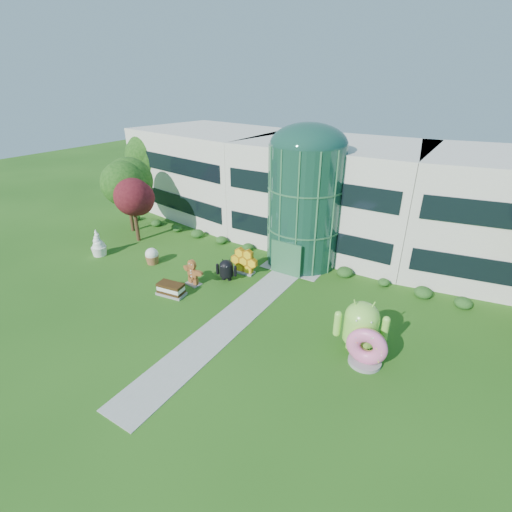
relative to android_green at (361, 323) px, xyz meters
The scene contains 14 objects.
ground 8.69m from the android_green, 158.48° to the right, with size 140.00×140.00×0.00m, color #215114.
building 17.09m from the android_green, 117.99° to the left, with size 46.00×15.00×9.30m, color beige, non-canonical shape.
atrium 12.29m from the android_green, 131.69° to the left, with size 6.00×6.00×9.80m, color #194738.
walkway 8.19m from the android_green, behind, with size 2.40×20.00×0.04m, color #9E9E93.
tree_red 23.85m from the android_green, 169.40° to the left, with size 4.00×4.00×6.00m, color #3F0C14, non-canonical shape.
trees_backdrop 12.88m from the android_green, 128.68° to the left, with size 52.00×8.00×8.40m, color #153E0F, non-canonical shape.
android_green is the anchor object (origin of this frame).
android_black 11.74m from the android_green, 167.31° to the left, with size 1.76×1.18×2.00m, color black, non-canonical shape.
donut 1.39m from the android_green, 54.65° to the right, with size 2.27×1.09×2.36m, color #DF559A, non-canonical shape.
gingerbread 13.21m from the android_green, behind, with size 2.30×0.88×2.12m, color brown, non-canonical shape.
ice_cream_sandwich 13.68m from the android_green, behind, with size 2.11×1.05×0.94m, color black, non-canonical shape.
honeycomb 11.74m from the android_green, 158.45° to the left, with size 2.49×0.89×1.96m, color yellow, non-canonical shape.
froyo 23.78m from the android_green, behind, with size 1.41×1.41×2.42m, color white, non-canonical shape.
cupcake 18.61m from the android_green, behind, with size 1.19×1.19×1.42m, color white, non-canonical shape.
Camera 1 is at (12.02, -14.75, 14.35)m, focal length 26.00 mm.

